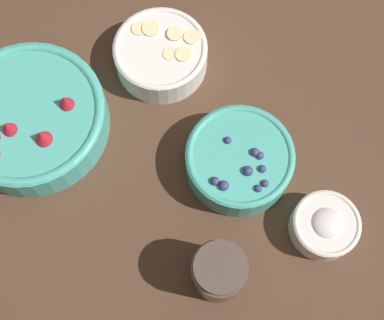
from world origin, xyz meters
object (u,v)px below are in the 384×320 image
at_px(bowl_strawberries, 29,117).
at_px(bowl_bananas, 161,54).
at_px(jar_chocolate, 219,272).
at_px(bowl_cream, 325,225).
at_px(bowl_blueberries, 239,160).

relative_size(bowl_strawberries, bowl_bananas, 1.59).
height_order(bowl_bananas, jar_chocolate, jar_chocolate).
bearing_deg(jar_chocolate, bowl_cream, -154.71).
distance_m(bowl_blueberries, bowl_cream, 0.16).
bearing_deg(jar_chocolate, bowl_strawberries, -37.77).
bearing_deg(bowl_blueberries, bowl_bananas, -54.74).
distance_m(bowl_strawberries, bowl_cream, 0.49).
bearing_deg(bowl_cream, jar_chocolate, 25.29).
xyz_separation_m(bowl_cream, jar_chocolate, (0.16, 0.07, 0.02)).
distance_m(bowl_bananas, jar_chocolate, 0.37).
bearing_deg(bowl_bananas, bowl_strawberries, 30.91).
bearing_deg(jar_chocolate, bowl_blueberries, -100.01).
distance_m(bowl_strawberries, bowl_bananas, 0.24).
bearing_deg(bowl_bananas, bowl_cream, 132.52).
xyz_separation_m(bowl_strawberries, jar_chocolate, (-0.30, 0.23, 0.01)).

